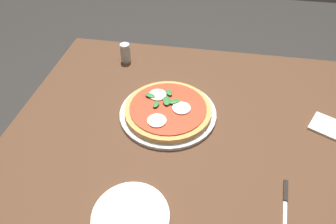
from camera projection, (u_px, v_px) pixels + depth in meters
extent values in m
cube|color=#4C301E|center=(189.00, 132.00, 0.97)|extent=(1.13, 0.94, 0.04)
cube|color=#4C301E|center=(102.00, 118.00, 1.58)|extent=(0.07, 0.07, 0.74)
cube|color=#4C301E|center=(296.00, 142.00, 1.46)|extent=(0.07, 0.07, 0.74)
cylinder|color=silver|center=(168.00, 113.00, 1.00)|extent=(0.32, 0.32, 0.01)
cylinder|color=tan|center=(168.00, 110.00, 0.99)|extent=(0.28, 0.28, 0.02)
cylinder|color=#B7381E|center=(168.00, 107.00, 0.98)|extent=(0.25, 0.25, 0.00)
cylinder|color=white|center=(181.00, 108.00, 0.97)|extent=(0.06, 0.06, 0.00)
cylinder|color=white|center=(158.00, 95.00, 1.02)|extent=(0.06, 0.06, 0.00)
cylinder|color=white|center=(157.00, 121.00, 0.93)|extent=(0.06, 0.06, 0.00)
ellipsoid|color=#286B2D|center=(169.00, 92.00, 1.02)|extent=(0.03, 0.04, 0.00)
ellipsoid|color=#286B2D|center=(174.00, 101.00, 0.99)|extent=(0.04, 0.04, 0.00)
ellipsoid|color=#286B2D|center=(150.00, 95.00, 1.01)|extent=(0.04, 0.03, 0.00)
ellipsoid|color=#286B2D|center=(167.00, 101.00, 0.99)|extent=(0.03, 0.05, 0.00)
ellipsoid|color=#286B2D|center=(156.00, 104.00, 0.98)|extent=(0.02, 0.04, 0.00)
cylinder|color=white|center=(131.00, 217.00, 0.73)|extent=(0.19, 0.19, 0.01)
cube|color=white|center=(333.00, 129.00, 0.95)|extent=(0.16, 0.14, 0.01)
cube|color=black|center=(286.00, 190.00, 0.79)|extent=(0.02, 0.06, 0.01)
cube|color=silver|center=(285.00, 221.00, 0.73)|extent=(0.02, 0.11, 0.00)
cylinder|color=#B2B7AD|center=(126.00, 54.00, 1.21)|extent=(0.04, 0.04, 0.06)
cylinder|color=silver|center=(125.00, 46.00, 1.18)|extent=(0.04, 0.04, 0.01)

